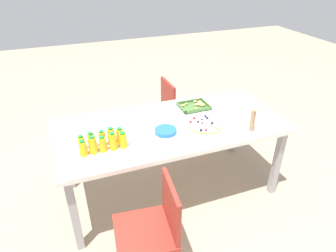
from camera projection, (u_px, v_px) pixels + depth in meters
ground_plane at (170, 189)px, 3.08m from camera, size 12.00×12.00×0.00m
party_table at (171, 131)px, 2.73m from camera, size 2.03×0.94×0.76m
chair_far_right at (177, 107)px, 3.58m from camera, size 0.41×0.41×0.83m
chair_near_left at (154, 225)px, 2.03m from camera, size 0.44×0.44×0.83m
juice_bottle_0 at (83, 148)px, 2.26m from camera, size 0.06×0.06×0.13m
juice_bottle_1 at (93, 145)px, 2.28m from camera, size 0.06×0.06×0.15m
juice_bottle_2 at (103, 144)px, 2.31m from camera, size 0.05×0.05×0.13m
juice_bottle_3 at (113, 141)px, 2.33m from camera, size 0.06×0.06×0.15m
juice_bottle_4 at (123, 140)px, 2.36m from camera, size 0.06×0.06×0.14m
juice_bottle_5 at (82, 143)px, 2.32m from camera, size 0.05×0.05×0.13m
juice_bottle_6 at (92, 141)px, 2.34m from camera, size 0.06×0.06×0.14m
juice_bottle_7 at (102, 139)px, 2.37m from camera, size 0.05×0.05×0.14m
juice_bottle_8 at (111, 136)px, 2.39m from camera, size 0.06×0.06×0.15m
juice_bottle_9 at (120, 136)px, 2.42m from camera, size 0.06×0.06×0.13m
fruit_pizza at (205, 125)px, 2.67m from camera, size 0.30×0.30×0.05m
snack_tray at (195, 106)px, 2.99m from camera, size 0.28×0.23×0.04m
plate_stack at (166, 131)px, 2.57m from camera, size 0.19×0.19×0.03m
napkin_stack at (251, 107)px, 2.98m from camera, size 0.15×0.15×0.02m
cardboard_tube at (253, 120)px, 2.56m from camera, size 0.04×0.04×0.20m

